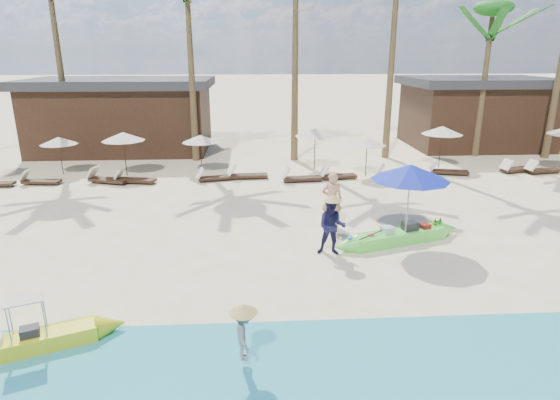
{
  "coord_description": "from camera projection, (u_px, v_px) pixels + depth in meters",
  "views": [
    {
      "loc": [
        -0.21,
        -11.68,
        5.8
      ],
      "look_at": [
        0.62,
        2.0,
        1.45
      ],
      "focal_mm": 30.0,
      "sensor_mm": 36.0,
      "label": 1
    }
  ],
  "objects": [
    {
      "name": "lounger_7_right",
      "position": [
        393.0,
        173.0,
        22.59
      ],
      "size": [
        1.78,
        0.9,
        0.58
      ],
      "rotation": [
        0.0,
        0.0,
        -0.23
      ],
      "color": "#322114",
      "rests_on": "ground"
    },
    {
      "name": "ground",
      "position": [
        262.0,
        272.0,
        12.88
      ],
      "size": [
        240.0,
        240.0,
        0.0
      ],
      "primitive_type": "plane",
      "color": "beige",
      "rests_on": "ground"
    },
    {
      "name": "vendor_yellow",
      "position": [
        244.0,
        334.0,
        8.83
      ],
      "size": [
        0.48,
        0.72,
        1.05
      ],
      "primitive_type": "imported",
      "rotation": [
        0.0,
        0.0,
        1.7
      ],
      "color": "gray",
      "rests_on": "ground"
    },
    {
      "name": "lounger_4_left",
      "position": [
        106.0,
        179.0,
        21.58
      ],
      "size": [
        2.03,
        1.2,
        0.66
      ],
      "rotation": [
        0.0,
        0.0,
        -0.33
      ],
      "color": "#322114",
      "rests_on": "ground"
    },
    {
      "name": "lounger_9_right",
      "position": [
        542.0,
        169.0,
        23.3
      ],
      "size": [
        1.93,
        0.87,
        0.63
      ],
      "rotation": [
        0.0,
        0.0,
        0.17
      ],
      "color": "#322114",
      "rests_on": "ground"
    },
    {
      "name": "lounger_6_left",
      "position": [
        246.0,
        174.0,
        22.35
      ],
      "size": [
        1.86,
        0.64,
        0.63
      ],
      "rotation": [
        0.0,
        0.0,
        0.04
      ],
      "color": "#322114",
      "rests_on": "ground"
    },
    {
      "name": "lounger_4_right",
      "position": [
        133.0,
        179.0,
        21.58
      ],
      "size": [
        1.93,
        0.9,
        0.63
      ],
      "rotation": [
        0.0,
        0.0,
        -0.18
      ],
      "color": "#322114",
      "rests_on": "ground"
    },
    {
      "name": "tourist",
      "position": [
        332.0,
        200.0,
        15.98
      ],
      "size": [
        0.76,
        0.55,
        1.94
      ],
      "primitive_type": "imported",
      "rotation": [
        0.0,
        0.0,
        3.01
      ],
      "color": "tan",
      "rests_on": "ground"
    },
    {
      "name": "pavilion_east",
      "position": [
        475.0,
        111.0,
        29.67
      ],
      "size": [
        8.8,
        6.6,
        4.3
      ],
      "color": "#322114",
      "rests_on": "ground"
    },
    {
      "name": "lounger_8_left",
      "position": [
        447.0,
        170.0,
        23.1
      ],
      "size": [
        1.94,
        0.98,
        0.63
      ],
      "rotation": [
        0.0,
        0.0,
        -0.23
      ],
      "color": "#322114",
      "rests_on": "ground"
    },
    {
      "name": "resort_parasol_8",
      "position": [
        442.0,
        130.0,
        24.06
      ],
      "size": [
        2.1,
        2.1,
        2.16
      ],
      "color": "#322114",
      "rests_on": "ground"
    },
    {
      "name": "resort_parasol_5",
      "position": [
        200.0,
        139.0,
        23.15
      ],
      "size": [
        1.83,
        1.83,
        1.88
      ],
      "color": "#322114",
      "rests_on": "ground"
    },
    {
      "name": "palm_6",
      "position": [
        491.0,
        28.0,
        25.3
      ],
      "size": [
        2.08,
        2.08,
        8.51
      ],
      "color": "brown",
      "rests_on": "ground"
    },
    {
      "name": "vendor_green",
      "position": [
        332.0,
        227.0,
        13.8
      ],
      "size": [
        0.96,
        0.82,
        1.74
      ],
      "primitive_type": "imported",
      "rotation": [
        0.0,
        0.0,
        -0.21
      ],
      "color": "#17163E",
      "rests_on": "ground"
    },
    {
      "name": "resort_parasol_6",
      "position": [
        315.0,
        132.0,
        23.63
      ],
      "size": [
        2.07,
        2.07,
        2.14
      ],
      "color": "#322114",
      "rests_on": "ground"
    },
    {
      "name": "lounger_6_right",
      "position": [
        299.0,
        177.0,
        21.83
      ],
      "size": [
        1.91,
        0.74,
        0.63
      ],
      "rotation": [
        0.0,
        0.0,
        0.09
      ],
      "color": "#322114",
      "rests_on": "ground"
    },
    {
      "name": "yellow_canoe",
      "position": [
        22.0,
        344.0,
        9.4
      ],
      "size": [
        4.3,
        1.94,
        1.17
      ],
      "rotation": [
        0.0,
        0.0,
        0.38
      ],
      "color": "yellow",
      "rests_on": "ground"
    },
    {
      "name": "lounger_9_left",
      "position": [
        515.0,
        168.0,
        23.53
      ],
      "size": [
        1.92,
        1.08,
        0.62
      ],
      "rotation": [
        0.0,
        0.0,
        0.3
      ],
      "color": "#322114",
      "rests_on": "ground"
    },
    {
      "name": "resort_parasol_3",
      "position": [
        59.0,
        141.0,
        22.83
      ],
      "size": [
        1.79,
        1.79,
        1.84
      ],
      "color": "#322114",
      "rests_on": "ground"
    },
    {
      "name": "lounger_7_left",
      "position": [
        336.0,
        175.0,
        22.26
      ],
      "size": [
        1.82,
        0.78,
        0.6
      ],
      "rotation": [
        0.0,
        0.0,
        0.14
      ],
      "color": "#322114",
      "rests_on": "ground"
    },
    {
      "name": "pavilion_west",
      "position": [
        123.0,
        114.0,
        28.41
      ],
      "size": [
        10.8,
        6.6,
        4.3
      ],
      "color": "#322114",
      "rests_on": "ground"
    },
    {
      "name": "resort_parasol_4",
      "position": [
        123.0,
        136.0,
        22.51
      ],
      "size": [
        2.06,
        2.06,
        2.12
      ],
      "color": "#322114",
      "rests_on": "ground"
    },
    {
      "name": "blue_umbrella",
      "position": [
        411.0,
        172.0,
        14.13
      ],
      "size": [
        2.39,
        2.39,
        2.57
      ],
      "color": "#99999E",
      "rests_on": "ground"
    },
    {
      "name": "resort_parasol_7",
      "position": [
        367.0,
        142.0,
        22.39
      ],
      "size": [
        1.84,
        1.84,
        1.89
      ],
      "color": "#322114",
      "rests_on": "ground"
    },
    {
      "name": "lounger_5_left",
      "position": [
        213.0,
        177.0,
        21.95
      ],
      "size": [
        1.81,
        0.94,
        0.59
      ],
      "rotation": [
        0.0,
        0.0,
        0.25
      ],
      "color": "#322114",
      "rests_on": "ground"
    },
    {
      "name": "lounger_3_right",
      "position": [
        39.0,
        180.0,
        21.37
      ],
      "size": [
        1.79,
        0.68,
        0.6
      ],
      "rotation": [
        0.0,
        0.0,
        -0.08
      ],
      "color": "#322114",
      "rests_on": "ground"
    },
    {
      "name": "green_canoe",
      "position": [
        399.0,
        236.0,
        14.82
      ],
      "size": [
        4.96,
        1.92,
        0.65
      ],
      "rotation": [
        0.0,
        0.0,
        0.32
      ],
      "color": "#5AE746",
      "rests_on": "ground"
    }
  ]
}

